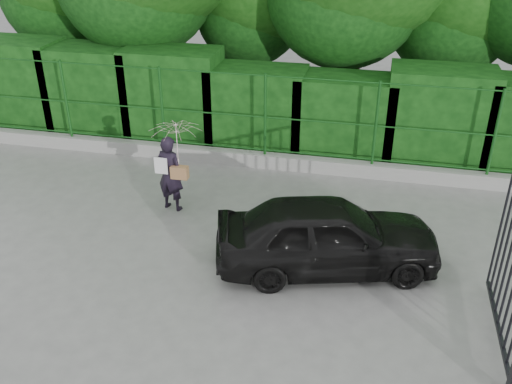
# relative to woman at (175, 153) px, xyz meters

# --- Properties ---
(ground) EXTENTS (80.00, 80.00, 0.00)m
(ground) POSITION_rel_woman_xyz_m (0.84, -2.36, -1.16)
(ground) COLOR gray
(kerb) EXTENTS (14.00, 0.25, 0.30)m
(kerb) POSITION_rel_woman_xyz_m (0.84, 2.14, -1.01)
(kerb) COLOR #9E9E99
(kerb) RESTS_ON ground
(fence) EXTENTS (14.13, 0.06, 1.80)m
(fence) POSITION_rel_woman_xyz_m (1.06, 2.14, 0.04)
(fence) COLOR #134815
(fence) RESTS_ON kerb
(hedge) EXTENTS (14.20, 1.20, 2.23)m
(hedge) POSITION_rel_woman_xyz_m (0.69, 3.14, -0.12)
(hedge) COLOR black
(hedge) RESTS_ON ground
(woman) EXTENTS (0.96, 0.98, 1.75)m
(woman) POSITION_rel_woman_xyz_m (0.00, 0.00, 0.00)
(woman) COLOR black
(woman) RESTS_ON ground
(car) EXTENTS (3.78, 2.30, 1.20)m
(car) POSITION_rel_woman_xyz_m (2.96, -1.30, -0.56)
(car) COLOR black
(car) RESTS_ON ground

